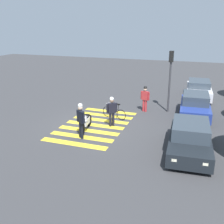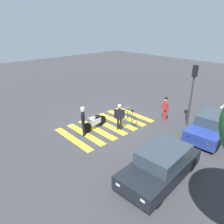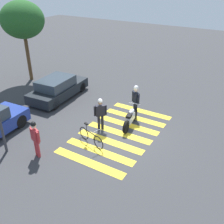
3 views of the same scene
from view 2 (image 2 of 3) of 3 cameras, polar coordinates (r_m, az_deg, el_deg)
name	(u,v)px [view 2 (image 2 of 3)]	position (r m, az deg, el deg)	size (l,w,h in m)	color
ground_plane	(107,125)	(14.09, -1.39, -3.60)	(60.00, 60.00, 0.00)	#38383A
police_motorcycle	(95,122)	(13.50, -4.71, -2.73)	(2.05, 0.63, 1.04)	black
leaning_bicycle	(130,117)	(14.45, 4.85, -1.35)	(0.62, 1.68, 0.99)	black
officer_on_foot	(83,119)	(12.49, -7.90, -1.87)	(0.46, 0.58, 1.87)	black
officer_by_motorcycle	(119,115)	(13.12, 2.03, -0.87)	(0.48, 0.51, 1.74)	black
pedestrian_bystander	(165,107)	(14.83, 14.33, 1.31)	(0.34, 0.63, 1.75)	#B22D33
crosswalk_stripes	(107,125)	(14.09, -1.39, -3.59)	(5.85, 3.53, 0.01)	yellow
car_blue_hatchback	(212,126)	(13.83, 25.70, -3.43)	(4.21, 2.04, 1.43)	black
car_black_suv	(161,164)	(9.63, 13.22, -13.67)	(4.35, 2.10, 1.37)	black
traffic_light_pole	(193,86)	(14.06, 21.19, 6.59)	(0.35, 0.27, 4.01)	#38383D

